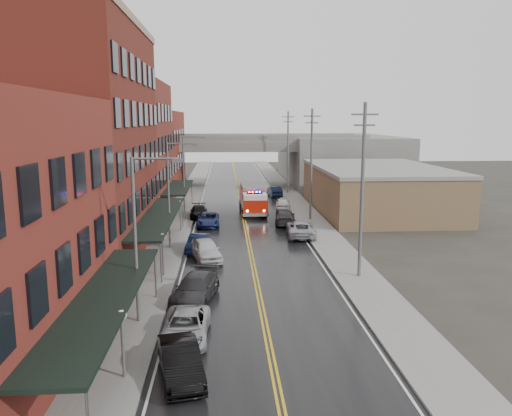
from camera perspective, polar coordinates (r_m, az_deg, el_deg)
name	(u,v)px	position (r m, az deg, el deg)	size (l,w,h in m)	color
ground	(280,401)	(21.01, 2.73, -21.15)	(220.00, 220.00, 0.00)	#2D2B26
road	(246,231)	(49.10, -1.11, -2.68)	(11.00, 160.00, 0.02)	black
sidewalk_left	(172,232)	(49.32, -9.63, -2.69)	(3.00, 160.00, 0.15)	slate
sidewalk_right	(320,230)	(49.93, 7.29, -2.47)	(3.00, 160.00, 0.15)	slate
curb_left	(189,231)	(49.18, -7.71, -2.67)	(0.30, 160.00, 0.15)	gray
curb_right	(303,230)	(49.65, 5.42, -2.50)	(0.30, 160.00, 0.15)	gray
brick_building_b	(83,143)	(42.40, -19.13, 7.01)	(9.00, 20.00, 18.00)	#5C2118
brick_building_c	(126,149)	(59.50, -14.59, 6.54)	(9.00, 15.00, 15.00)	maroon
brick_building_far	(149,152)	(76.82, -12.09, 6.26)	(9.00, 20.00, 12.00)	maroon
tan_building	(377,190)	(61.17, 13.61, 1.96)	(14.00, 22.00, 5.00)	olive
right_far_block	(337,158)	(90.36, 9.28, 5.63)	(18.00, 30.00, 8.00)	slate
awning_0	(106,297)	(23.85, -16.79, -9.70)	(2.60, 16.00, 3.09)	black
awning_1	(159,216)	(41.95, -10.98, -0.92)	(2.60, 18.00, 3.09)	black
awning_2	(178,188)	(59.12, -8.85, 2.32)	(2.60, 13.00, 3.09)	black
globe_lamp_0	(122,329)	(22.05, -15.06, -13.17)	(0.44, 0.44, 3.12)	#59595B
globe_lamp_1	(163,245)	(35.18, -10.61, -4.18)	(0.44, 0.44, 3.12)	#59595B
globe_lamp_2	(180,209)	(48.79, -8.65, -0.12)	(0.44, 0.44, 3.12)	#59595B
street_lamp_0	(140,230)	(26.84, -13.16, -2.44)	(2.64, 0.22, 9.00)	#59595B
street_lamp_1	(171,188)	(42.46, -9.65, 2.26)	(2.64, 0.22, 9.00)	#59595B
street_lamp_2	(186,169)	(58.29, -8.03, 4.41)	(2.64, 0.22, 9.00)	#59595B
utility_pole_0	(362,188)	(34.42, 12.04, 2.24)	(1.80, 0.24, 12.00)	#59595B
utility_pole_1	(311,163)	(53.84, 6.34, 5.18)	(1.80, 0.24, 12.00)	#59595B
utility_pole_2	(288,151)	(73.56, 3.66, 6.54)	(1.80, 0.24, 12.00)	#59595B
overpass	(237,150)	(80.01, -2.14, 6.61)	(40.00, 10.00, 7.50)	slate
fire_truck	(253,199)	(58.40, -0.38, 1.07)	(3.61, 8.64, 3.13)	#BB1A08
parked_car_left_1	(180,361)	(22.40, -8.63, -16.93)	(1.59, 4.56, 1.50)	black
parked_car_left_2	(186,327)	(25.83, -8.03, -13.28)	(2.27, 4.92, 1.37)	#A0A3A7
parked_car_left_3	(195,288)	(30.90, -6.96, -9.08)	(2.17, 5.33, 1.55)	#2B2B2D
parked_car_left_4	(206,250)	(39.32, -5.75, -4.77)	(1.94, 4.82, 1.64)	silver
parked_car_left_5	(198,243)	(41.96, -6.67, -4.02)	(1.46, 4.19, 1.38)	black
parked_car_left_6	(208,219)	(51.62, -5.51, -1.32)	(2.30, 4.99, 1.39)	#151F50
parked_car_left_7	(199,212)	(55.98, -6.56, -0.44)	(1.91, 4.70, 1.36)	black
parked_car_right_0	(301,229)	(46.91, 5.14, -2.38)	(2.55, 5.52, 1.53)	#A1A2A9
parked_car_right_1	(285,217)	(52.38, 3.34, -1.07)	(2.07, 5.08, 1.47)	#2A2A2D
parked_car_right_2	(283,204)	(60.91, 3.10, 0.51)	(1.71, 4.24, 1.45)	white
parked_car_right_3	(275,191)	(71.12, 2.13, 1.92)	(1.56, 4.46, 1.47)	black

